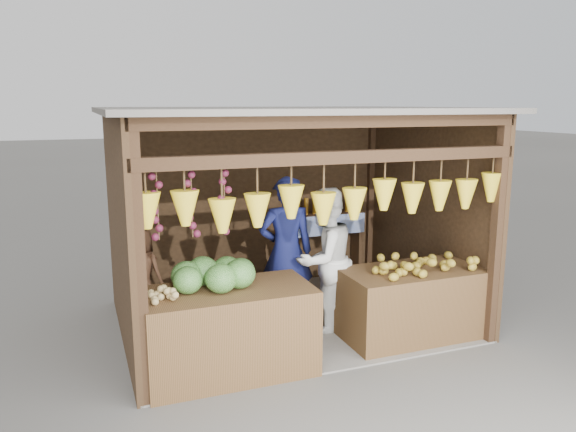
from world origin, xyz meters
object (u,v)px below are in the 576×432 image
(counter_right, at_px, (412,303))
(woman_standing, at_px, (324,260))
(man_standing, at_px, (286,252))
(counter_left, at_px, (229,331))
(vendor_seated, at_px, (142,271))

(counter_right, distance_m, woman_standing, 1.14)
(man_standing, bearing_deg, counter_left, 53.27)
(counter_right, relative_size, man_standing, 0.89)
(counter_left, distance_m, counter_right, 2.24)
(vendor_seated, bearing_deg, counter_right, -163.32)
(counter_left, distance_m, woman_standing, 1.60)
(man_standing, bearing_deg, vendor_seated, -1.70)
(counter_right, relative_size, woman_standing, 0.95)
(counter_left, xyz_separation_m, woman_standing, (1.37, 0.70, 0.43))
(counter_left, xyz_separation_m, man_standing, (0.99, 0.99, 0.49))
(counter_right, xyz_separation_m, vendor_seated, (-2.93, 1.17, 0.37))
(counter_right, xyz_separation_m, woman_standing, (-0.87, 0.58, 0.46))
(man_standing, height_order, woman_standing, man_standing)
(woman_standing, distance_m, vendor_seated, 2.15)
(counter_left, bearing_deg, vendor_seated, 118.32)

